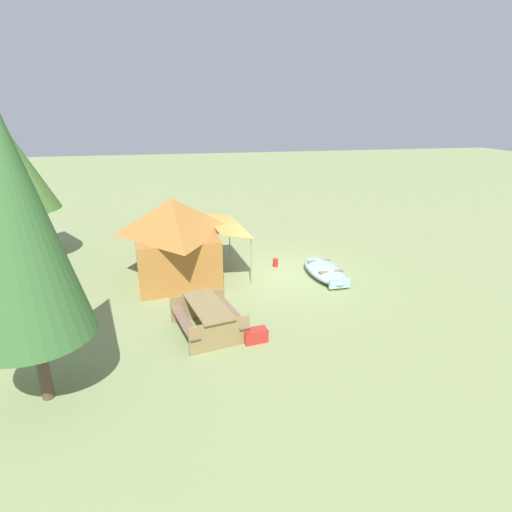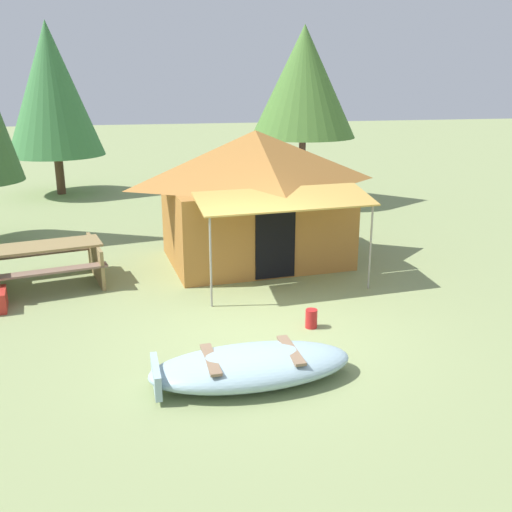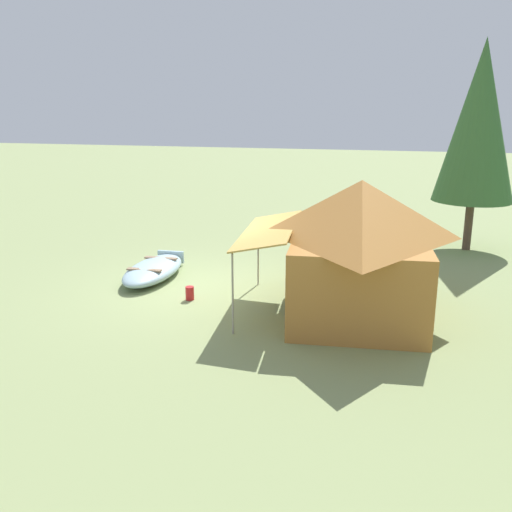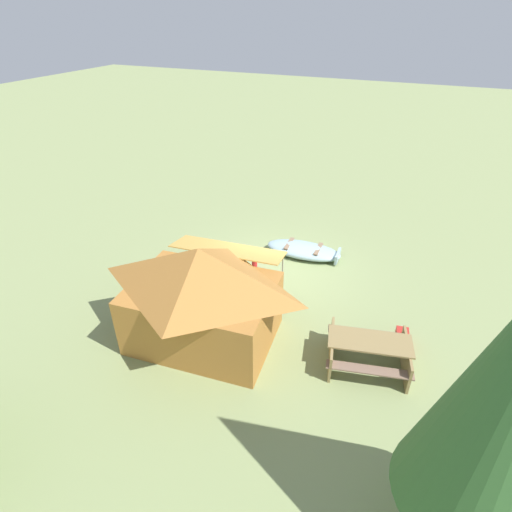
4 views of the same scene
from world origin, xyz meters
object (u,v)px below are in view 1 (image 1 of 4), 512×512
picnic_table (208,315)px  pine_tree_back_right (13,221)px  fuel_can (275,263)px  cooler_box (255,336)px  beached_rowboat (325,270)px  canvas_cabin_tent (174,237)px  pine_tree_back_left (7,165)px

picnic_table → pine_tree_back_right: pine_tree_back_right is taller
fuel_can → pine_tree_back_right: size_ratio=0.05×
cooler_box → pine_tree_back_right: pine_tree_back_right is taller
picnic_table → beached_rowboat: bearing=-55.2°
beached_rowboat → cooler_box: (-3.56, 3.10, -0.04)m
canvas_cabin_tent → pine_tree_back_left: size_ratio=0.78×
canvas_cabin_tent → pine_tree_back_right: pine_tree_back_right is taller
beached_rowboat → pine_tree_back_right: 9.43m
picnic_table → fuel_can: size_ratio=7.55×
pine_tree_back_right → canvas_cabin_tent: bearing=-24.2°
picnic_table → pine_tree_back_right: size_ratio=0.38×
cooler_box → pine_tree_back_right: size_ratio=0.10×
canvas_cabin_tent → fuel_can: bearing=-87.7°
picnic_table → pine_tree_back_right: (-1.86, 3.29, 3.05)m
pine_tree_back_left → fuel_can: bearing=-105.1°
canvas_cabin_tent → fuel_can: 3.66m
picnic_table → fuel_can: 4.95m
pine_tree_back_right → cooler_box: bearing=-74.7°
picnic_table → pine_tree_back_left: bearing=43.1°
canvas_cabin_tent → pine_tree_back_left: (2.53, 5.39, 2.10)m
picnic_table → cooler_box: 1.29m
cooler_box → pine_tree_back_left: bearing=44.8°
canvas_cabin_tent → pine_tree_back_right: (-5.82, 2.61, 2.16)m
pine_tree_back_left → cooler_box: bearing=-135.2°
picnic_table → pine_tree_back_left: 9.37m
canvas_cabin_tent → cooler_box: 5.09m
beached_rowboat → fuel_can: bearing=48.9°
picnic_table → pine_tree_back_left: pine_tree_back_left is taller
pine_tree_back_left → canvas_cabin_tent: bearing=-115.1°
beached_rowboat → cooler_box: beached_rowboat is taller
cooler_box → pine_tree_back_right: 5.62m
canvas_cabin_tent → fuel_can: (0.14, -3.44, -1.22)m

